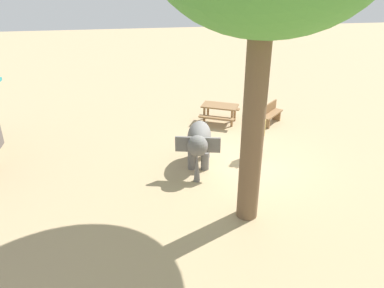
% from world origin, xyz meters
% --- Properties ---
extents(ground_plane, '(60.00, 60.00, 0.00)m').
position_xyz_m(ground_plane, '(0.00, 0.00, 0.00)').
color(ground_plane, tan).
extents(elephant, '(2.14, 1.46, 1.47)m').
position_xyz_m(elephant, '(0.06, 1.51, 0.94)').
color(elephant, slate).
rests_on(elephant, ground_plane).
extents(person_handler, '(0.51, 0.32, 1.62)m').
position_xyz_m(person_handler, '(0.45, -0.73, 0.95)').
color(person_handler, '#3F3833').
rests_on(person_handler, ground_plane).
extents(wooden_bench, '(1.27, 1.28, 0.88)m').
position_xyz_m(wooden_bench, '(3.27, -2.13, 0.47)').
color(wooden_bench, olive).
rests_on(wooden_bench, ground_plane).
extents(picnic_table_near, '(1.98, 1.99, 0.78)m').
position_xyz_m(picnic_table_near, '(3.74, -0.03, 0.59)').
color(picnic_table_near, olive).
rests_on(picnic_table_near, ground_plane).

